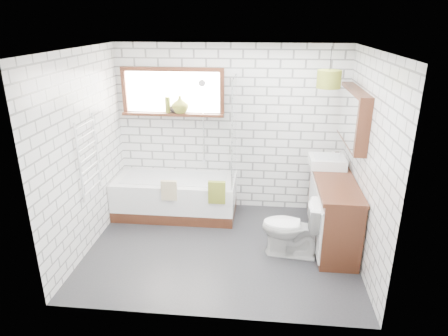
# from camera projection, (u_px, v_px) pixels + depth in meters

# --- Properties ---
(floor) EXTENTS (3.40, 2.60, 0.01)m
(floor) POSITION_uv_depth(u_px,v_px,m) (221.00, 248.00, 5.23)
(floor) COLOR #232326
(floor) RESTS_ON ground
(ceiling) EXTENTS (3.40, 2.60, 0.01)m
(ceiling) POSITION_uv_depth(u_px,v_px,m) (220.00, 49.00, 4.34)
(ceiling) COLOR white
(ceiling) RESTS_ON ground
(wall_back) EXTENTS (3.40, 0.01, 2.50)m
(wall_back) POSITION_uv_depth(u_px,v_px,m) (230.00, 129.00, 6.00)
(wall_back) COLOR white
(wall_back) RESTS_ON ground
(wall_front) EXTENTS (3.40, 0.01, 2.50)m
(wall_front) POSITION_uv_depth(u_px,v_px,m) (205.00, 205.00, 3.57)
(wall_front) COLOR white
(wall_front) RESTS_ON ground
(wall_left) EXTENTS (0.01, 2.60, 2.50)m
(wall_left) POSITION_uv_depth(u_px,v_px,m) (84.00, 153.00, 4.95)
(wall_left) COLOR white
(wall_left) RESTS_ON ground
(wall_right) EXTENTS (0.01, 2.60, 2.50)m
(wall_right) POSITION_uv_depth(u_px,v_px,m) (367.00, 163.00, 4.62)
(wall_right) COLOR white
(wall_right) RESTS_ON ground
(window) EXTENTS (1.52, 0.16, 0.68)m
(window) POSITION_uv_depth(u_px,v_px,m) (173.00, 92.00, 5.85)
(window) COLOR #37190F
(window) RESTS_ON wall_back
(towel_radiator) EXTENTS (0.06, 0.52, 1.00)m
(towel_radiator) POSITION_uv_depth(u_px,v_px,m) (88.00, 157.00, 4.96)
(towel_radiator) COLOR white
(towel_radiator) RESTS_ON wall_left
(mirror_cabinet) EXTENTS (0.16, 1.20, 0.70)m
(mirror_cabinet) POSITION_uv_depth(u_px,v_px,m) (353.00, 117.00, 5.05)
(mirror_cabinet) COLOR #37190F
(mirror_cabinet) RESTS_ON wall_right
(shower_riser) EXTENTS (0.02, 0.02, 1.30)m
(shower_riser) POSITION_uv_depth(u_px,v_px,m) (203.00, 123.00, 5.96)
(shower_riser) COLOR silver
(shower_riser) RESTS_ON wall_back
(bathtub) EXTENTS (1.80, 0.79, 0.58)m
(bathtub) POSITION_uv_depth(u_px,v_px,m) (176.00, 196.00, 6.04)
(bathtub) COLOR white
(bathtub) RESTS_ON floor
(shower_screen) EXTENTS (0.02, 0.72, 1.50)m
(shower_screen) POSITION_uv_depth(u_px,v_px,m) (234.00, 131.00, 5.59)
(shower_screen) COLOR white
(shower_screen) RESTS_ON bathtub
(towel_green) EXTENTS (0.24, 0.06, 0.32)m
(towel_green) POSITION_uv_depth(u_px,v_px,m) (217.00, 192.00, 5.51)
(towel_green) COLOR olive
(towel_green) RESTS_ON bathtub
(towel_beige) EXTENTS (0.22, 0.06, 0.29)m
(towel_beige) POSITION_uv_depth(u_px,v_px,m) (169.00, 190.00, 5.58)
(towel_beige) COLOR tan
(towel_beige) RESTS_ON bathtub
(vanity) EXTENTS (0.50, 1.56, 0.90)m
(vanity) POSITION_uv_depth(u_px,v_px,m) (333.00, 210.00, 5.27)
(vanity) COLOR #37190F
(vanity) RESTS_ON floor
(basin) EXTENTS (0.48, 0.42, 0.14)m
(basin) POSITION_uv_depth(u_px,v_px,m) (327.00, 162.00, 5.50)
(basin) COLOR white
(basin) RESTS_ON vanity
(tap) EXTENTS (0.04, 0.04, 0.18)m
(tap) POSITION_uv_depth(u_px,v_px,m) (339.00, 157.00, 5.46)
(tap) COLOR silver
(tap) RESTS_ON vanity
(toilet) EXTENTS (0.50, 0.78, 0.76)m
(toilet) POSITION_uv_depth(u_px,v_px,m) (292.00, 228.00, 4.96)
(toilet) COLOR white
(toilet) RESTS_ON floor
(vase_olive) EXTENTS (0.26, 0.26, 0.26)m
(vase_olive) POSITION_uv_depth(u_px,v_px,m) (180.00, 106.00, 5.88)
(vase_olive) COLOR olive
(vase_olive) RESTS_ON window
(vase_dark) EXTENTS (0.18, 0.18, 0.17)m
(vase_dark) POSITION_uv_depth(u_px,v_px,m) (175.00, 109.00, 5.90)
(vase_dark) COLOR black
(vase_dark) RESTS_ON window
(bottle) EXTENTS (0.09, 0.09, 0.23)m
(bottle) POSITION_uv_depth(u_px,v_px,m) (168.00, 106.00, 5.90)
(bottle) COLOR olive
(bottle) RESTS_ON window
(pendant) EXTENTS (0.30, 0.30, 0.22)m
(pendant) POSITION_uv_depth(u_px,v_px,m) (329.00, 79.00, 5.02)
(pendant) COLOR olive
(pendant) RESTS_ON ceiling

